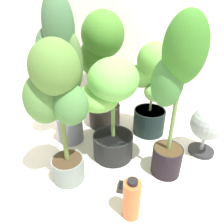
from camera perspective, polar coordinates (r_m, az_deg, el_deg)
ground_plane at (r=1.46m, az=0.17°, el=-14.30°), size 8.00×8.00×0.00m
potted_plant_front_left at (r=1.09m, az=-14.91°, el=2.88°), size 0.39×0.30×0.85m
potted_plant_back_left at (r=1.45m, az=-13.67°, el=12.66°), size 0.32×0.28×1.05m
potted_plant_back_center at (r=1.64m, az=-2.96°, el=14.26°), size 0.43×0.44×0.94m
potted_plant_back_right at (r=1.61m, az=11.35°, el=6.97°), size 0.46×0.35×0.74m
potted_plant_center at (r=1.30m, az=-0.66°, el=2.38°), size 0.46×0.44×0.71m
potted_plant_front_right at (r=1.13m, az=17.11°, el=6.32°), size 0.29×0.25×0.96m
hygrometer_box at (r=1.31m, az=3.51°, el=-20.06°), size 0.10×0.10×0.03m
floor_fan at (r=1.56m, az=24.86°, el=-3.39°), size 0.29×0.29×0.36m
nutrient_bottle at (r=1.12m, az=5.43°, el=-22.85°), size 0.09×0.09×0.25m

